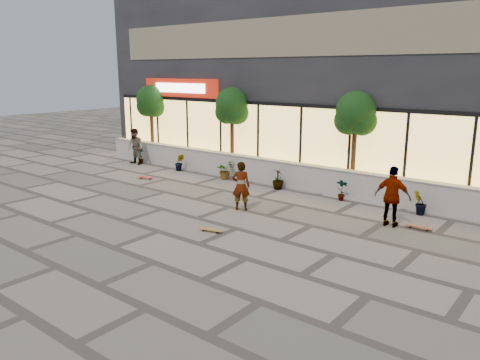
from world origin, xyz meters
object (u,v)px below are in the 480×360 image
Objects in this scene: tree_west at (151,103)px; tree_midwest at (232,108)px; tree_mideast at (356,116)px; skater_right_near at (392,197)px; skater_center at (241,186)px; skateboard_center at (211,230)px; skateboard_right_near at (419,227)px; skateboard_left at (146,177)px; skater_left at (135,147)px.

tree_midwest is (5.50, 0.00, 0.00)m from tree_west.
skater_right_near is at bearing -47.79° from tree_mideast.
tree_midwest is 2.33× the size of skater_center.
skater_right_near reaches higher than skateboard_center.
skater_center is (9.53, -4.44, -2.14)m from tree_west.
tree_west and tree_mideast have the same top height.
tree_mideast is at bearing -51.29° from skater_right_near.
tree_west is 4.95× the size of skateboard_right_near.
tree_west reaches higher than skateboard_left.
skater_left is at bearing 126.05° from skateboard_left.
skater_left is at bearing 175.05° from skateboard_right_near.
skateboard_center and skateboard_left have the same top height.
skateboard_left is 0.94× the size of skateboard_right_near.
tree_midwest and tree_mideast have the same top height.
skater_right_near is (14.19, -2.97, -2.05)m from tree_west.
tree_mideast is at bearing 0.00° from tree_west.
tree_mideast reaches higher than skater_center.
tree_midwest is 5.66m from skater_left.
tree_west is at bearing 180.00° from tree_mideast.
skater_left is at bearing -171.97° from tree_mideast.
tree_west and tree_midwest have the same top height.
tree_west is 1.00× the size of tree_mideast.
skateboard_center is at bearing 75.45° from skater_center.
tree_mideast reaches higher than skateboard_left.
skater_center is 2.25× the size of skateboard_left.
skater_center is 2.55m from skateboard_center.
skater_center reaches higher than skateboard_left.
skater_left is 14.57m from skateboard_right_near.
skater_right_near is 1.19m from skateboard_right_near.
tree_midwest is 4.96m from skateboard_left.
tree_west reaches higher than skater_center.
skateboard_right_near is at bearing -3.94° from skater_left.
skateboard_right_near is (14.97, -2.71, -2.91)m from tree_west.
skateboard_right_near is (11.59, 0.70, 0.01)m from skateboard_left.
skateboard_left is at bearing -41.01° from skater_center.
tree_west is 5.19× the size of skateboard_center.
skateboard_right_near is (14.50, -1.15, -0.83)m from skater_left.
tree_west is 11.50m from tree_mideast.
tree_mideast is 4.50m from skater_right_near.
tree_west is 14.64m from skater_right_near.
tree_midwest is 10.27m from skateboard_right_near.
tree_west is 15.49m from skateboard_right_near.
tree_mideast is at bearing 65.73° from skateboard_center.
tree_mideast is 2.09× the size of skater_right_near.
tree_west is at bearing 180.00° from tree_midwest.
skateboard_center is at bearing -139.84° from skateboard_right_near.
skateboard_center is at bearing -47.62° from skateboard_left.
skater_center is 5.76m from skateboard_right_near.
skater_left reaches higher than skateboard_center.
tree_mideast is at bearing 0.00° from tree_midwest.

